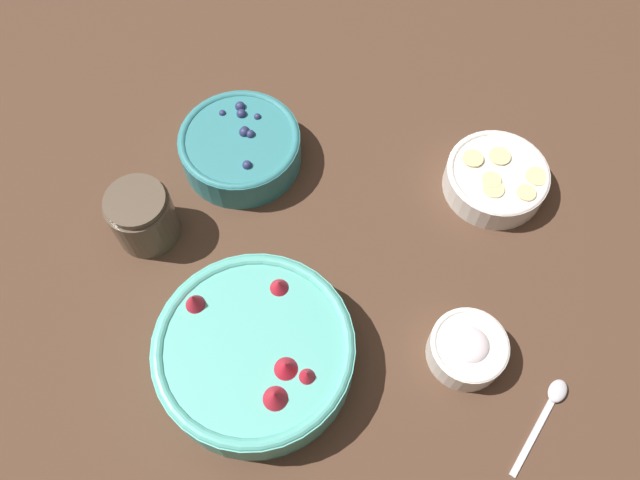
% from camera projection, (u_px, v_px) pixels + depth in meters
% --- Properties ---
extents(ground_plane, '(4.00, 4.00, 0.00)m').
position_uv_depth(ground_plane, '(331.00, 273.00, 0.86)').
color(ground_plane, '#4C3323').
extents(bowl_strawberries, '(0.25, 0.25, 0.09)m').
position_uv_depth(bowl_strawberries, '(255.00, 352.00, 0.76)').
color(bowl_strawberries, '#56B7A8').
rests_on(bowl_strawberries, ground_plane).
extents(bowl_blueberries, '(0.18, 0.18, 0.06)m').
position_uv_depth(bowl_blueberries, '(240.00, 146.00, 0.92)').
color(bowl_blueberries, teal).
rests_on(bowl_blueberries, ground_plane).
extents(bowl_bananas, '(0.15, 0.15, 0.05)m').
position_uv_depth(bowl_bananas, '(496.00, 178.00, 0.90)').
color(bowl_bananas, white).
rests_on(bowl_bananas, ground_plane).
extents(bowl_cream, '(0.10, 0.10, 0.05)m').
position_uv_depth(bowl_cream, '(468.00, 348.00, 0.78)').
color(bowl_cream, white).
rests_on(bowl_cream, ground_plane).
extents(jar_chocolate, '(0.09, 0.09, 0.09)m').
position_uv_depth(jar_chocolate, '(143.00, 217.00, 0.85)').
color(jar_chocolate, brown).
rests_on(jar_chocolate, ground_plane).
extents(spoon, '(0.10, 0.11, 0.01)m').
position_uv_depth(spoon, '(548.00, 408.00, 0.77)').
color(spoon, silver).
rests_on(spoon, ground_plane).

